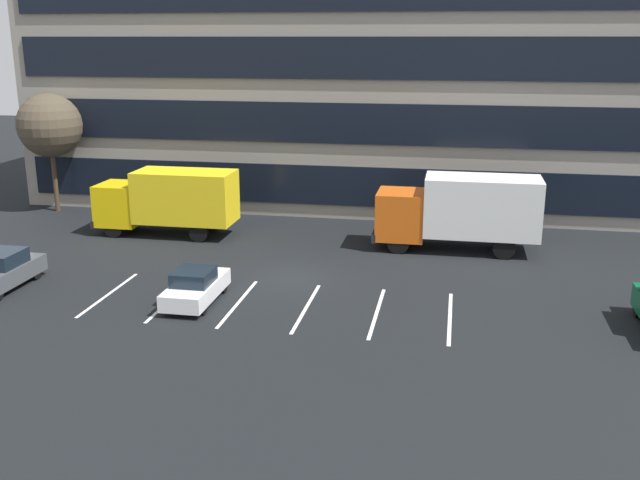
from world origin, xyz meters
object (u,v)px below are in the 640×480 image
box_truck_orange (461,209)px  box_truck_yellow_all (169,199)px  sedan_white (195,287)px  bare_tree (50,126)px

box_truck_orange → box_truck_yellow_all: bearing=179.7°
box_truck_orange → sedan_white: bearing=-137.5°
sedan_white → bare_tree: bare_tree is taller
sedan_white → bare_tree: bearing=135.7°
box_truck_yellow_all → sedan_white: 10.86m
sedan_white → box_truck_yellow_all: bearing=117.4°
bare_tree → box_truck_yellow_all: bearing=-24.2°
bare_tree → sedan_white: bearing=-44.3°
box_truck_orange → sedan_white: (-10.36, -9.50, -1.44)m
box_truck_yellow_all → sedan_white: bearing=-62.6°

